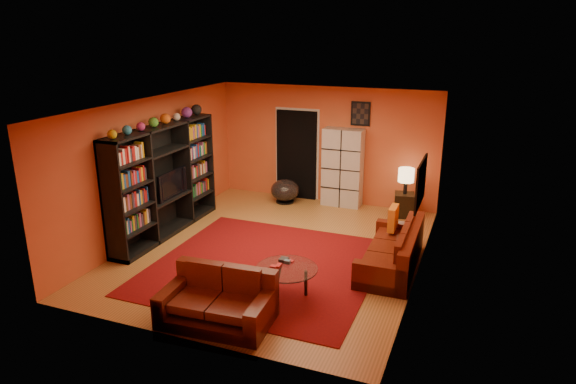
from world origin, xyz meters
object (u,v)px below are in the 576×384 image
at_px(bowl_chair, 285,190).
at_px(loveseat, 219,300).
at_px(entertainment_unit, 164,180).
at_px(tv, 168,184).
at_px(sofa, 396,252).
at_px(storage_cabinet, 343,168).
at_px(table_lamp, 406,176).
at_px(side_table, 404,205).
at_px(coffee_table, 287,271).

bearing_deg(bowl_chair, loveseat, -78.56).
height_order(entertainment_unit, bowl_chair, entertainment_unit).
xyz_separation_m(tv, sofa, (4.36, -0.03, -0.69)).
relative_size(entertainment_unit, storage_cabinet, 1.73).
bearing_deg(entertainment_unit, table_lamp, 31.89).
bearing_deg(storage_cabinet, bowl_chair, -165.40).
xyz_separation_m(bowl_chair, side_table, (2.67, 0.07, -0.03)).
bearing_deg(tv, storage_cabinet, -44.17).
relative_size(sofa, coffee_table, 2.23).
bearing_deg(bowl_chair, sofa, -40.03).
bearing_deg(entertainment_unit, tv, 48.00).
height_order(entertainment_unit, coffee_table, entertainment_unit).
relative_size(sofa, side_table, 4.07).
relative_size(loveseat, table_lamp, 2.80).
xyz_separation_m(side_table, table_lamp, (0.00, 0.00, 0.64)).
bearing_deg(side_table, loveseat, -108.54).
bearing_deg(storage_cabinet, tv, -133.07).
height_order(tv, storage_cabinet, storage_cabinet).
relative_size(tv, side_table, 1.80).
bearing_deg(storage_cabinet, loveseat, -91.68).
relative_size(entertainment_unit, side_table, 6.00).
height_order(loveseat, table_lamp, table_lamp).
distance_m(entertainment_unit, loveseat, 3.54).
bearing_deg(tv, side_table, -58.35).
height_order(entertainment_unit, table_lamp, entertainment_unit).
bearing_deg(coffee_table, table_lamp, 75.55).
xyz_separation_m(sofa, coffee_table, (-1.32, -1.54, 0.13)).
xyz_separation_m(tv, table_lamp, (4.09, 2.52, -0.09)).
distance_m(loveseat, bowl_chair, 5.02).
bearing_deg(entertainment_unit, loveseat, -44.48).
height_order(sofa, loveseat, same).
xyz_separation_m(tv, side_table, (4.09, 2.52, -0.73)).
xyz_separation_m(entertainment_unit, bowl_chair, (1.47, 2.50, -0.77)).
relative_size(bowl_chair, side_table, 1.29).
distance_m(loveseat, side_table, 5.27).
bearing_deg(sofa, table_lamp, 95.27).
relative_size(storage_cabinet, table_lamp, 3.18).
bearing_deg(entertainment_unit, storage_cabinet, 45.87).
bearing_deg(bowl_chair, storage_cabinet, 13.51).
distance_m(tv, storage_cabinet, 3.83).
height_order(coffee_table, bowl_chair, bowl_chair).
relative_size(loveseat, storage_cabinet, 0.88).
xyz_separation_m(entertainment_unit, loveseat, (2.46, -2.42, -0.76)).
distance_m(entertainment_unit, tv, 0.10).
bearing_deg(coffee_table, storage_cabinet, 94.88).
xyz_separation_m(storage_cabinet, table_lamp, (1.42, -0.23, 0.02)).
height_order(coffee_table, storage_cabinet, storage_cabinet).
bearing_deg(storage_cabinet, side_table, -7.95).
bearing_deg(bowl_chair, side_table, 1.59).
relative_size(sofa, bowl_chair, 3.15).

